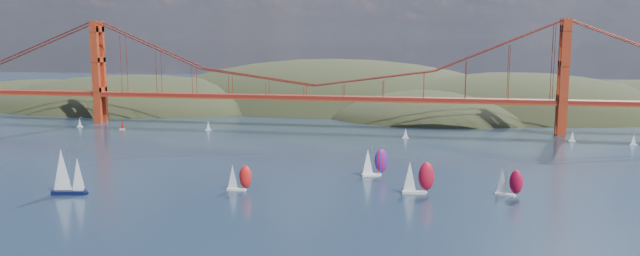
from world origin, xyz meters
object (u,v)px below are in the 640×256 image
object	(u,v)px
racer_1	(418,177)
racer_rwb	(374,162)
racer_0	(239,177)
racer_2	(509,182)
sloop_navy	(67,172)

from	to	relation	value
racer_1	racer_rwb	size ratio (longest dim) A/B	1.06
racer_0	racer_2	world-z (taller)	racer_2
sloop_navy	racer_2	xyz separation A→B (m)	(129.32, 22.70, -2.47)
racer_0	racer_rwb	xyz separation A→B (m)	(38.52, 28.28, 0.63)
racer_0	sloop_navy	bearing A→B (deg)	-166.30
sloop_navy	racer_2	distance (m)	131.32
sloop_navy	racer_0	world-z (taller)	sloop_navy
sloop_navy	racer_rwb	xyz separation A→B (m)	(87.51, 42.00, -1.90)
sloop_navy	racer_0	distance (m)	50.94
sloop_navy	racer_0	size ratio (longest dim) A/B	1.71
racer_0	racer_2	xyz separation A→B (m)	(80.32, 8.98, 0.05)
sloop_navy	racer_1	distance (m)	104.77
racer_0	racer_1	world-z (taller)	racer_1
racer_1	racer_2	bearing A→B (deg)	-2.57
racer_0	racer_rwb	world-z (taller)	racer_rwb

